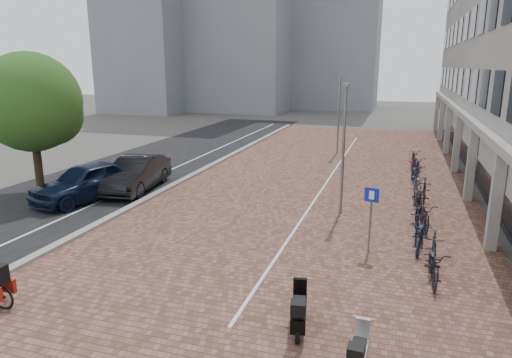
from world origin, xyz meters
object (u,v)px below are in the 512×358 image
object	(u,v)px
car_dark	(136,174)
scooter_front	(359,351)
scooter_mid	(299,309)
car_navy	(86,182)
parking_sign	(371,210)

from	to	relation	value
car_dark	scooter_front	world-z (taller)	car_dark
scooter_mid	car_dark	bearing A→B (deg)	126.85
car_navy	scooter_mid	bearing A→B (deg)	-15.63
car_navy	car_dark	size ratio (longest dim) A/B	1.01
scooter_front	scooter_mid	xyz separation A→B (m)	(-1.46, 1.15, 0.04)
car_dark	parking_sign	size ratio (longest dim) A/B	2.28
scooter_front	car_dark	bearing A→B (deg)	139.96
car_navy	scooter_mid	distance (m)	13.66
scooter_mid	parking_sign	bearing A→B (deg)	66.65
parking_sign	scooter_front	bearing A→B (deg)	-76.46
car_navy	scooter_front	bearing A→B (deg)	-16.26
car_dark	scooter_mid	size ratio (longest dim) A/B	3.26
car_navy	scooter_front	xyz separation A→B (m)	(12.93, -8.58, -0.38)
car_navy	car_dark	world-z (taller)	car_navy
scooter_front	car_navy	bearing A→B (deg)	148.93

